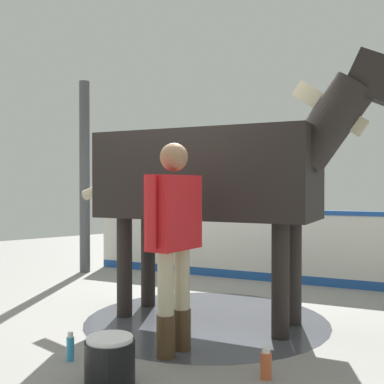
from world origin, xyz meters
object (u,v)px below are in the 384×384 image
Objects in this scene: horse at (218,175)px; bottle_shampoo at (70,347)px; wash_bucket at (110,361)px; bottle_spray at (266,364)px; handler at (174,232)px.

bottle_shampoo is at bearing -112.99° from horse.
wash_bucket is 1.56× the size of bottle_shampoo.
handler is at bearing -76.65° from bottle_spray.
handler reaches higher than bottle_shampoo.
horse is 1.98m from bottle_spray.
handler is 1.11m from wash_bucket.
handler is (0.89, 0.44, -0.48)m from horse.
bottle_spray is (-0.19, 0.81, -0.89)m from handler.
wash_bucket is at bearing -33.80° from bottle_spray.
bottle_shampoo is at bearing 44.89° from handler.
handler is at bearing 151.03° from bottle_shampoo.
handler is 4.96× the size of wash_bucket.
handler is 7.62× the size of bottle_spray.
handler reaches higher than wash_bucket.
bottle_shampoo is 1.51m from bottle_spray.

